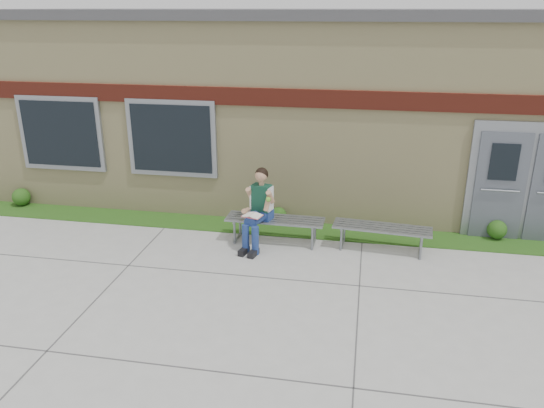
# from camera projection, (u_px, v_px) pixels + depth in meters

# --- Properties ---
(ground) EXTENTS (80.00, 80.00, 0.00)m
(ground) POSITION_uv_depth(u_px,v_px,m) (294.00, 296.00, 8.30)
(ground) COLOR #9E9E99
(ground) RESTS_ON ground
(grass_strip) EXTENTS (16.00, 0.80, 0.02)m
(grass_strip) POSITION_uv_depth(u_px,v_px,m) (312.00, 231.00, 10.69)
(grass_strip) COLOR #144B14
(grass_strip) RESTS_ON ground
(school_building) EXTENTS (16.20, 6.22, 4.20)m
(school_building) POSITION_uv_depth(u_px,v_px,m) (330.00, 99.00, 13.08)
(school_building) COLOR beige
(school_building) RESTS_ON ground
(bench_left) EXTENTS (1.87, 0.55, 0.48)m
(bench_left) POSITION_uv_depth(u_px,v_px,m) (275.00, 224.00, 10.08)
(bench_left) COLOR gray
(bench_left) RESTS_ON ground
(bench_right) EXTENTS (1.82, 0.66, 0.46)m
(bench_right) POSITION_uv_depth(u_px,v_px,m) (382.00, 232.00, 9.75)
(bench_right) COLOR gray
(bench_right) RESTS_ON ground
(girl) EXTENTS (0.58, 0.96, 1.49)m
(girl) POSITION_uv_depth(u_px,v_px,m) (258.00, 207.00, 9.79)
(girl) COLOR navy
(girl) RESTS_ON ground
(shrub_west) EXTENTS (0.39, 0.39, 0.39)m
(shrub_west) POSITION_uv_depth(u_px,v_px,m) (21.00, 197.00, 11.97)
(shrub_west) COLOR #144B14
(shrub_west) RESTS_ON grass_strip
(shrub_mid) EXTENTS (0.34, 0.34, 0.34)m
(shrub_mid) POSITION_uv_depth(u_px,v_px,m) (278.00, 215.00, 10.98)
(shrub_mid) COLOR #144B14
(shrub_mid) RESTS_ON grass_strip
(shrub_east) EXTENTS (0.37, 0.37, 0.37)m
(shrub_east) POSITION_uv_depth(u_px,v_px,m) (497.00, 229.00, 10.25)
(shrub_east) COLOR #144B14
(shrub_east) RESTS_ON grass_strip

